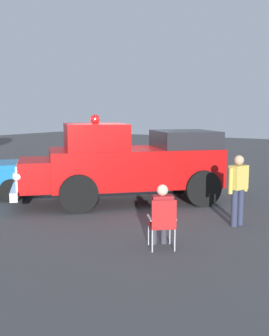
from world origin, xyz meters
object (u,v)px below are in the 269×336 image
object	(u,v)px
vintage_fire_truck	(127,162)
spectator_standing	(238,185)
lawn_chair_near_truck	(163,221)
spectator_seated	(161,213)

from	to	relation	value
vintage_fire_truck	spectator_standing	distance (m)	3.68
lawn_chair_near_truck	spectator_seated	xyz separation A→B (m)	(-0.10, -0.08, 0.11)
vintage_fire_truck	lawn_chair_near_truck	world-z (taller)	vintage_fire_truck
vintage_fire_truck	spectator_seated	distance (m)	4.24
spectator_standing	spectator_seated	bearing A→B (deg)	-17.21
vintage_fire_truck	lawn_chair_near_truck	xyz separation A→B (m)	(3.18, 2.95, -0.61)
vintage_fire_truck	spectator_standing	bearing A→B (deg)	78.85
lawn_chair_near_truck	spectator_seated	bearing A→B (deg)	-139.82
vintage_fire_truck	lawn_chair_near_truck	distance (m)	4.38
lawn_chair_near_truck	vintage_fire_truck	bearing A→B (deg)	-137.12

